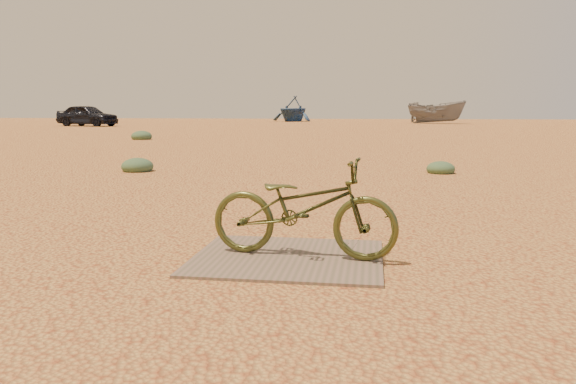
# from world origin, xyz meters

# --- Properties ---
(ground) EXTENTS (120.00, 120.00, 0.00)m
(ground) POSITION_xyz_m (0.00, 0.00, 0.00)
(ground) COLOR tan
(ground) RESTS_ON ground
(plywood_board) EXTENTS (1.47, 1.28, 0.02)m
(plywood_board) POSITION_xyz_m (0.45, 0.32, 0.01)
(plywood_board) COLOR brown
(plywood_board) RESTS_ON ground
(bicycle) EXTENTS (1.52, 0.67, 0.78)m
(bicycle) POSITION_xyz_m (0.57, 0.34, 0.41)
(bicycle) COLOR #3F451D
(bicycle) RESTS_ON plywood_board
(car) EXTENTS (4.46, 2.57, 1.43)m
(car) POSITION_xyz_m (-17.86, 31.36, 0.71)
(car) COLOR black
(car) RESTS_ON ground
(boat_near_left) EXTENTS (5.00, 5.61, 0.96)m
(boat_near_left) POSITION_xyz_m (-22.17, 39.65, 0.48)
(boat_near_left) COLOR silver
(boat_near_left) RESTS_ON ground
(boat_far_left) EXTENTS (5.20, 5.52, 2.31)m
(boat_far_left) POSITION_xyz_m (-6.15, 46.67, 1.16)
(boat_far_left) COLOR navy
(boat_far_left) RESTS_ON ground
(boat_mid_right) EXTENTS (4.88, 3.28, 1.77)m
(boat_mid_right) POSITION_xyz_m (5.87, 41.58, 0.88)
(boat_mid_right) COLOR slate
(boat_mid_right) RESTS_ON ground
(kale_a) EXTENTS (0.60, 0.60, 0.33)m
(kale_a) POSITION_xyz_m (-3.30, 6.05, 0.00)
(kale_a) COLOR #4E6D47
(kale_a) RESTS_ON ground
(kale_b) EXTENTS (0.51, 0.51, 0.28)m
(kale_b) POSITION_xyz_m (2.33, 6.59, 0.00)
(kale_b) COLOR #4E6D47
(kale_b) RESTS_ON ground
(kale_c) EXTENTS (0.78, 0.78, 0.43)m
(kale_c) POSITION_xyz_m (-7.66, 16.43, 0.00)
(kale_c) COLOR #4E6D47
(kale_c) RESTS_ON ground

